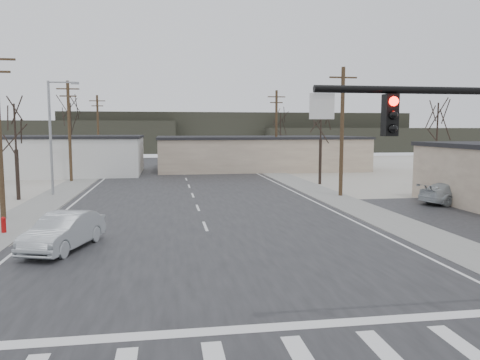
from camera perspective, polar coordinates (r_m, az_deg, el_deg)
The scene contains 25 objects.
ground at distance 17.71m, azimuth -2.09°, elevation -11.08°, with size 140.00×140.00×0.00m, color silver.
main_road at distance 32.28m, azimuth -5.29°, elevation -3.14°, with size 18.00×110.00×0.05m, color black.
cross_road at distance 17.71m, azimuth -2.09°, elevation -11.02°, with size 90.00×10.00×0.04m, color black.
sidewalk_left at distance 38.14m, azimuth -21.91°, elevation -2.11°, with size 3.00×90.00×0.06m, color gray.
sidewalk_right at distance 39.24m, azimuth 9.87°, elevation -1.53°, with size 3.00×90.00×0.06m, color gray.
fire_hydrant at distance 26.55m, azimuth -26.87°, elevation -4.90°, with size 0.24×0.24×0.87m.
building_left_far at distance 58.57m, azimuth -22.80°, elevation 2.80°, with size 22.30×12.30×4.50m.
building_right_far at distance 62.04m, azimuth 2.21°, elevation 3.36°, with size 26.30×14.30×4.30m.
upole_left_c at distance 49.70m, azimuth -20.08°, elevation 5.81°, with size 2.20×0.30×10.00m.
upole_left_d at distance 69.44m, azimuth -16.91°, elevation 5.94°, with size 2.20×0.30×10.00m.
upole_right_a at distance 37.32m, azimuth 12.32°, elevation 6.03°, with size 2.20×0.30×10.00m.
upole_right_b at distance 58.37m, azimuth 4.44°, elevation 6.18°, with size 2.20×0.30×10.00m.
streetlight_main at distance 39.77m, azimuth -21.84°, elevation 5.53°, with size 2.40×0.25×9.00m.
tree_left_near at distance 38.40m, azimuth -25.73°, elevation 5.56°, with size 3.30×3.30×7.35m.
tree_right_mid at distance 45.19m, azimuth 9.84°, elevation 6.99°, with size 3.74×3.74×8.33m.
tree_left_far at distance 63.93m, azimuth -19.92°, elevation 6.78°, with size 3.96×3.96×8.82m.
tree_right_far at distance 70.86m, azimuth 4.95°, elevation 6.47°, with size 3.52×3.52×7.84m.
tree_lot at distance 45.62m, azimuth 22.93°, elevation 6.14°, with size 3.52×3.52×7.84m.
hill_left at distance 113.70m, azimuth -25.93°, elevation 4.73°, with size 70.00×18.00×7.00m, color #333026.
hill_center at distance 114.07m, azimuth -0.39°, elevation 5.86°, with size 80.00×18.00×9.00m, color #333026.
hill_right at distance 118.81m, azimuth 17.06°, elevation 4.76°, with size 60.00×18.00×5.50m, color #333026.
sedan_crossing at distance 21.85m, azimuth -20.71°, elevation -5.87°, with size 1.68×4.82×1.59m, color #A3A9AE.
car_far_a at distance 62.25m, azimuth -5.26°, elevation 2.03°, with size 1.92×4.71×1.37m, color black.
car_far_b at distance 73.04m, azimuth -7.91°, elevation 2.63°, with size 1.63×4.06×1.38m, color black.
car_parked_silver at distance 36.09m, azimuth 24.54°, elevation -1.48°, with size 2.07×5.09×1.48m, color #B6BEC2.
Camera 1 is at (-2.01, -16.79, 5.27)m, focal length 35.00 mm.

